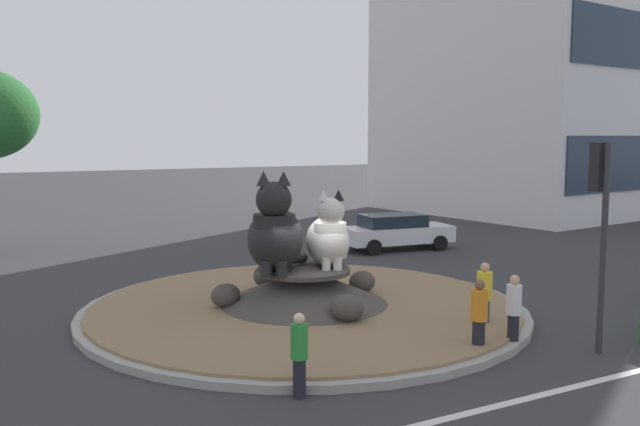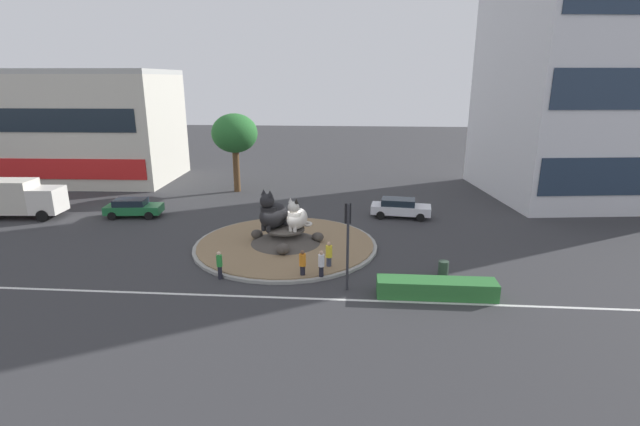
{
  "view_description": "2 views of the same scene",
  "coord_description": "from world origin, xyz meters",
  "px_view_note": "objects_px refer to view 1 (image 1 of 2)",
  "views": [
    {
      "loc": [
        -8.18,
        -16.02,
        4.75
      ],
      "look_at": [
        1.86,
        2.53,
        2.35
      ],
      "focal_mm": 38.21,
      "sensor_mm": 36.0,
      "label": 1
    },
    {
      "loc": [
        4.4,
        -28.13,
        10.53
      ],
      "look_at": [
        2.25,
        0.01,
        2.31
      ],
      "focal_mm": 25.93,
      "sensor_mm": 36.0,
      "label": 2
    }
  ],
  "objects_px": {
    "cat_statue_black": "(275,234)",
    "pedestrian_orange_shirt": "(479,316)",
    "pedestrian_green_shirt": "(299,353)",
    "traffic_light_mast": "(600,206)",
    "hatchback_near_shophouse": "(396,231)",
    "pedestrian_yellow_shirt": "(484,295)",
    "pedestrian_white_shirt": "(514,310)",
    "cat_statue_white": "(329,238)"
  },
  "relations": [
    {
      "from": "pedestrian_orange_shirt",
      "to": "hatchback_near_shophouse",
      "type": "xyz_separation_m",
      "value": [
        6.34,
        12.25,
        -0.09
      ]
    },
    {
      "from": "pedestrian_orange_shirt",
      "to": "pedestrian_green_shirt",
      "type": "distance_m",
      "value": 4.52
    },
    {
      "from": "cat_statue_black",
      "to": "hatchback_near_shophouse",
      "type": "bearing_deg",
      "value": 156.67
    },
    {
      "from": "traffic_light_mast",
      "to": "cat_statue_white",
      "type": "bearing_deg",
      "value": 22.63
    },
    {
      "from": "pedestrian_green_shirt",
      "to": "cat_statue_black",
      "type": "bearing_deg",
      "value": -120.42
    },
    {
      "from": "pedestrian_orange_shirt",
      "to": "pedestrian_green_shirt",
      "type": "bearing_deg",
      "value": 79.14
    },
    {
      "from": "pedestrian_orange_shirt",
      "to": "pedestrian_white_shirt",
      "type": "xyz_separation_m",
      "value": [
        1.02,
        0.01,
        0.01
      ]
    },
    {
      "from": "traffic_light_mast",
      "to": "pedestrian_orange_shirt",
      "type": "distance_m",
      "value": 3.53
    },
    {
      "from": "pedestrian_white_shirt",
      "to": "cat_statue_black",
      "type": "bearing_deg",
      "value": -117.76
    },
    {
      "from": "pedestrian_yellow_shirt",
      "to": "pedestrian_white_shirt",
      "type": "bearing_deg",
      "value": -115.27
    },
    {
      "from": "pedestrian_orange_shirt",
      "to": "pedestrian_green_shirt",
      "type": "height_order",
      "value": "pedestrian_orange_shirt"
    },
    {
      "from": "cat_statue_black",
      "to": "pedestrian_orange_shirt",
      "type": "height_order",
      "value": "cat_statue_black"
    },
    {
      "from": "pedestrian_yellow_shirt",
      "to": "pedestrian_white_shirt",
      "type": "xyz_separation_m",
      "value": [
        -0.34,
        -1.34,
        -0.01
      ]
    },
    {
      "from": "pedestrian_orange_shirt",
      "to": "pedestrian_white_shirt",
      "type": "distance_m",
      "value": 1.02
    },
    {
      "from": "hatchback_near_shophouse",
      "to": "traffic_light_mast",
      "type": "bearing_deg",
      "value": -99.36
    },
    {
      "from": "pedestrian_yellow_shirt",
      "to": "pedestrian_orange_shirt",
      "type": "bearing_deg",
      "value": -146.3
    },
    {
      "from": "cat_statue_black",
      "to": "cat_statue_white",
      "type": "height_order",
      "value": "cat_statue_black"
    },
    {
      "from": "cat_statue_black",
      "to": "pedestrian_yellow_shirt",
      "type": "bearing_deg",
      "value": 73.66
    },
    {
      "from": "pedestrian_white_shirt",
      "to": "pedestrian_yellow_shirt",
      "type": "bearing_deg",
      "value": -166.8
    },
    {
      "from": "cat_statue_black",
      "to": "pedestrian_orange_shirt",
      "type": "relative_size",
      "value": 1.62
    },
    {
      "from": "pedestrian_yellow_shirt",
      "to": "hatchback_near_shophouse",
      "type": "height_order",
      "value": "pedestrian_yellow_shirt"
    },
    {
      "from": "pedestrian_yellow_shirt",
      "to": "pedestrian_white_shirt",
      "type": "distance_m",
      "value": 1.38
    },
    {
      "from": "cat_statue_black",
      "to": "cat_statue_white",
      "type": "bearing_deg",
      "value": 115.74
    },
    {
      "from": "cat_statue_black",
      "to": "hatchback_near_shophouse",
      "type": "height_order",
      "value": "cat_statue_black"
    },
    {
      "from": "hatchback_near_shophouse",
      "to": "pedestrian_white_shirt",
      "type": "bearing_deg",
      "value": -106.43
    },
    {
      "from": "traffic_light_mast",
      "to": "pedestrian_green_shirt",
      "type": "height_order",
      "value": "traffic_light_mast"
    },
    {
      "from": "cat_statue_white",
      "to": "pedestrian_white_shirt",
      "type": "bearing_deg",
      "value": 40.73
    },
    {
      "from": "cat_statue_black",
      "to": "pedestrian_orange_shirt",
      "type": "xyz_separation_m",
      "value": [
        2.5,
        -5.06,
        -1.3
      ]
    },
    {
      "from": "hatchback_near_shophouse",
      "to": "pedestrian_yellow_shirt",
      "type": "bearing_deg",
      "value": -107.5
    },
    {
      "from": "cat_statue_white",
      "to": "pedestrian_green_shirt",
      "type": "relative_size",
      "value": 1.35
    },
    {
      "from": "pedestrian_green_shirt",
      "to": "cat_statue_white",
      "type": "bearing_deg",
      "value": -133.85
    },
    {
      "from": "cat_statue_black",
      "to": "pedestrian_white_shirt",
      "type": "distance_m",
      "value": 6.29
    },
    {
      "from": "cat_statue_black",
      "to": "pedestrian_yellow_shirt",
      "type": "height_order",
      "value": "cat_statue_black"
    },
    {
      "from": "traffic_light_mast",
      "to": "hatchback_near_shophouse",
      "type": "xyz_separation_m",
      "value": [
        3.91,
        13.26,
        -2.44
      ]
    },
    {
      "from": "pedestrian_orange_shirt",
      "to": "pedestrian_white_shirt",
      "type": "height_order",
      "value": "pedestrian_orange_shirt"
    },
    {
      "from": "pedestrian_green_shirt",
      "to": "hatchback_near_shophouse",
      "type": "distance_m",
      "value": 16.58
    },
    {
      "from": "traffic_light_mast",
      "to": "hatchback_near_shophouse",
      "type": "bearing_deg",
      "value": -22.95
    },
    {
      "from": "cat_statue_white",
      "to": "pedestrian_orange_shirt",
      "type": "distance_m",
      "value": 5.22
    },
    {
      "from": "cat_statue_black",
      "to": "pedestrian_green_shirt",
      "type": "height_order",
      "value": "cat_statue_black"
    },
    {
      "from": "traffic_light_mast",
      "to": "pedestrian_orange_shirt",
      "type": "relative_size",
      "value": 2.74
    },
    {
      "from": "cat_statue_white",
      "to": "pedestrian_white_shirt",
      "type": "distance_m",
      "value": 5.48
    },
    {
      "from": "pedestrian_orange_shirt",
      "to": "traffic_light_mast",
      "type": "bearing_deg",
      "value": -127.47
    }
  ]
}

